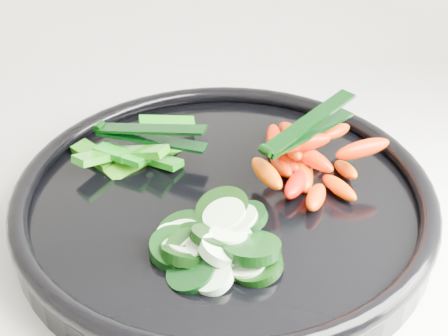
{
  "coord_description": "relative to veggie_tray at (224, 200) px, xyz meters",
  "views": [
    {
      "loc": [
        -0.23,
        1.24,
        1.29
      ],
      "look_at": [
        -0.22,
        1.69,
        0.99
      ],
      "focal_mm": 50.0,
      "sensor_mm": 36.0,
      "label": 1
    }
  ],
  "objects": [
    {
      "name": "veggie_tray",
      "position": [
        0.0,
        0.0,
        0.0
      ],
      "size": [
        0.48,
        0.48,
        0.04
      ],
      "color": "black",
      "rests_on": "counter"
    },
    {
      "name": "cucumber_pile",
      "position": [
        -0.01,
        -0.07,
        0.01
      ],
      "size": [
        0.12,
        0.12,
        0.04
      ],
      "color": "black",
      "rests_on": "veggie_tray"
    },
    {
      "name": "carrot_pile",
      "position": [
        0.07,
        0.03,
        0.02
      ],
      "size": [
        0.13,
        0.16,
        0.05
      ],
      "color": "#F45300",
      "rests_on": "veggie_tray"
    },
    {
      "name": "pepper_pile",
      "position": [
        -0.09,
        0.06,
        0.01
      ],
      "size": [
        0.12,
        0.1,
        0.04
      ],
      "color": "#13730A",
      "rests_on": "veggie_tray"
    },
    {
      "name": "tong_carrot",
      "position": [
        0.07,
        0.03,
        0.05
      ],
      "size": [
        0.1,
        0.08,
        0.02
      ],
      "color": "black",
      "rests_on": "carrot_pile"
    },
    {
      "name": "tong_pepper",
      "position": [
        -0.07,
        0.07,
        0.03
      ],
      "size": [
        0.11,
        0.05,
        0.02
      ],
      "color": "black",
      "rests_on": "pepper_pile"
    }
  ]
}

